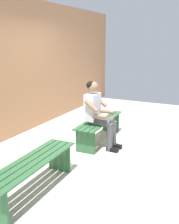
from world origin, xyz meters
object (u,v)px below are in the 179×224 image
(apple, at_px, (101,116))
(book_open, at_px, (106,114))
(bench_near, at_px, (99,125))
(bench_far, at_px, (32,169))
(person_seated, at_px, (98,112))

(apple, relative_size, book_open, 0.19)
(bench_near, relative_size, bench_far, 0.97)
(bench_far, relative_size, person_seated, 1.30)
(book_open, bearing_deg, bench_far, -0.94)
(apple, distance_m, book_open, 0.32)
(bench_near, distance_m, person_seated, 0.47)
(apple, height_order, book_open, apple)
(bench_near, bearing_deg, person_seated, 19.41)
(bench_far, distance_m, apple, 2.25)
(bench_far, height_order, person_seated, person_seated)
(apple, bearing_deg, bench_near, 10.35)
(bench_near, xyz_separation_m, apple, (-0.11, -0.02, 0.15))
(book_open, bearing_deg, apple, 3.29)
(bench_far, bearing_deg, bench_near, 180.00)
(bench_near, relative_size, person_seated, 1.26)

